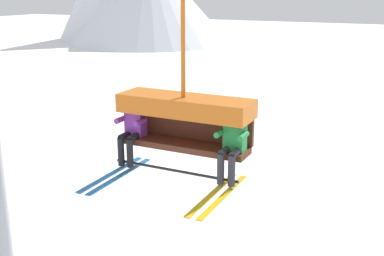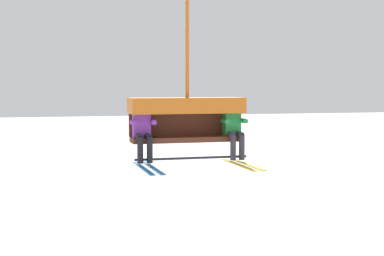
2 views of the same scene
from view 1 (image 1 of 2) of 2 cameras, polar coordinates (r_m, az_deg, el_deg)
chairlift_chair at (r=7.75m, az=-0.78°, el=2.08°), size 2.22×0.74×4.70m
skier_purple at (r=8.09m, az=-7.16°, el=-0.01°), size 0.46×1.70×1.23m
skier_green at (r=7.30m, az=4.74°, el=-1.75°), size 0.46×1.70×1.23m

